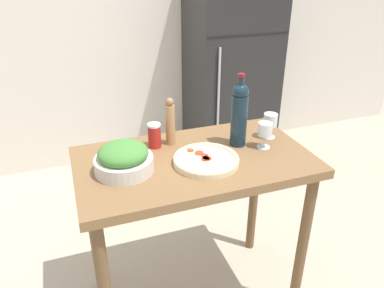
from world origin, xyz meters
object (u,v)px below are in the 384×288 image
Objects in this scene: refrigerator at (231,72)px; pepper_mill at (170,122)px; salad_bowl at (124,159)px; wine_glass_near at (265,131)px; salt_canister at (154,135)px; wine_glass_far at (270,121)px; homemade_pizza at (206,160)px; wine_bottle at (239,113)px.

refrigerator is 1.68m from pepper_mill.
salad_bowl is (-1.25, -1.54, 0.13)m from refrigerator.
wine_glass_near is 1.07× the size of salt_canister.
wine_glass_near reaches higher than salt_canister.
salad_bowl is at bearing -173.64° from wine_glass_far.
salt_canister is at bearing 127.00° from homemade_pizza.
salad_bowl is 0.38m from homemade_pizza.
pepper_mill is (-0.98, -1.35, 0.19)m from refrigerator.
wine_glass_near is at bearing 8.74° from homemade_pizza.
wine_glass_far is 0.44× the size of homemade_pizza.
refrigerator is 6.90× the size of pepper_mill.
salad_bowl is 0.27m from salt_canister.
refrigerator reaches higher than wine_glass_near.
homemade_pizza is at bearing -8.67° from salad_bowl.
homemade_pizza is (-0.34, -0.05, -0.08)m from wine_glass_near.
wine_glass_near is 0.44× the size of homemade_pizza.
salt_canister is (-0.41, 0.12, -0.11)m from wine_bottle.
wine_glass_far reaches higher than homemade_pizza.
salt_canister reaches higher than homemade_pizza.
wine_glass_far is at bearing -11.45° from pepper_mill.
salad_bowl reaches higher than homemade_pizza.
wine_glass_far is at bearing 47.79° from wine_glass_near.
refrigerator is at bearing 70.81° from wine_glass_near.
wine_bottle is 2.76× the size of wine_glass_near.
refrigerator reaches higher than homemade_pizza.
wine_glass_near is (0.11, -0.08, -0.08)m from wine_bottle.
pepper_mill is at bearing 159.08° from wine_bottle.
wine_glass_far is 0.54× the size of pepper_mill.
wine_bottle is at bearing 6.65° from salad_bowl.
pepper_mill is (-0.52, 0.11, 0.03)m from wine_glass_far.
salad_bowl is at bearing 179.54° from wine_glass_near.
wine_glass_far reaches higher than salt_canister.
pepper_mill is at bearing 111.34° from homemade_pizza.
pepper_mill reaches higher than wine_glass_near.
wine_glass_far is 1.07× the size of salt_canister.
wine_bottle is at bearing -16.01° from salt_canister.
homemade_pizza is (-0.42, -0.15, -0.08)m from wine_glass_far.
wine_bottle is 1.50× the size of pepper_mill.
wine_bottle is 0.62m from salad_bowl.
refrigerator is at bearing 54.14° from pepper_mill.
wine_glass_far is (0.20, 0.02, -0.08)m from wine_bottle.
wine_glass_far is (-0.45, -1.45, 0.16)m from refrigerator.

